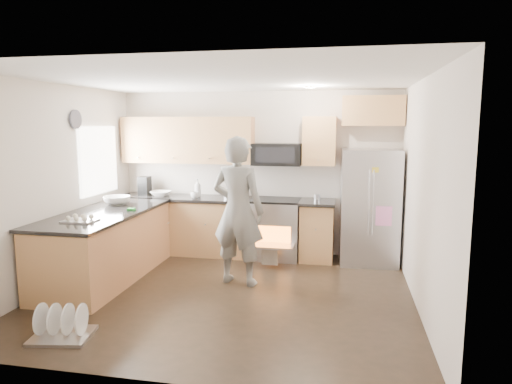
% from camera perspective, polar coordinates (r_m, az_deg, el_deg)
% --- Properties ---
extents(ground, '(4.50, 4.50, 0.00)m').
position_cam_1_polar(ground, '(5.80, -3.70, -12.60)').
color(ground, black).
rests_on(ground, ground).
extents(room_shell, '(4.54, 4.04, 2.62)m').
position_cam_1_polar(room_shell, '(5.46, -4.19, 4.15)').
color(room_shell, beige).
rests_on(room_shell, ground).
extents(back_cabinet_run, '(4.45, 0.64, 2.50)m').
position_cam_1_polar(back_cabinet_run, '(7.34, -4.71, -0.34)').
color(back_cabinet_run, '#B47148').
rests_on(back_cabinet_run, ground).
extents(peninsula, '(0.96, 2.36, 1.04)m').
position_cam_1_polar(peninsula, '(6.53, -18.27, -6.33)').
color(peninsula, '#B47148').
rests_on(peninsula, ground).
extents(stove_range, '(0.76, 0.97, 1.79)m').
position_cam_1_polar(stove_range, '(7.14, 2.45, -2.90)').
color(stove_range, '#B7B7BC').
rests_on(stove_range, ground).
extents(refrigerator, '(0.87, 0.69, 1.72)m').
position_cam_1_polar(refrigerator, '(7.01, 13.98, -1.83)').
color(refrigerator, '#B7B7BC').
rests_on(refrigerator, ground).
extents(person, '(0.78, 0.59, 1.94)m').
position_cam_1_polar(person, '(5.92, -2.27, -2.39)').
color(person, gray).
rests_on(person, ground).
extents(dish_rack, '(0.63, 0.53, 0.35)m').
position_cam_1_polar(dish_rack, '(5.06, -23.10, -15.42)').
color(dish_rack, '#B7B7BC').
rests_on(dish_rack, ground).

